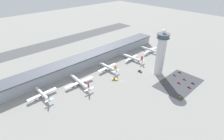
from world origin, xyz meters
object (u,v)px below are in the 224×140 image
Objects in this scene: airplane_gate_charlie at (108,67)px; car_yellow_taxi at (189,87)px; airplane_gate_alpha at (43,94)px; airplane_gate_bravo at (80,82)px; car_black_suv at (174,75)px; service_truck_catering at (140,71)px; car_navy_sedan at (184,79)px; service_truck_fuel at (140,61)px; car_blue_compact at (179,72)px; car_maroon_suv at (193,83)px; service_truck_baggage at (115,79)px; airplane_gate_echo at (151,50)px; car_white_wagon at (164,83)px; control_tower at (161,53)px; car_red_hatchback at (179,83)px; airplane_gate_delta at (132,58)px; car_grey_coupe at (179,96)px.

airplane_gate_charlie is 7.28× the size of car_yellow_taxi.
airplane_gate_alpha is 45.85m from airplane_gate_bravo.
car_black_suv is at bearing -27.16° from airplane_gate_alpha.
service_truck_catering is at bearing -21.07° from airplane_gate_bravo.
car_yellow_taxi is 18.36m from car_navy_sedan.
car_black_suv is (57.07, -74.99, -4.09)m from airplane_gate_charlie.
service_truck_fuel is 1.80× the size of car_blue_compact.
car_maroon_suv is (-0.95, -26.59, -0.02)m from car_black_suv.
airplane_gate_charlie reaches higher than service_truck_baggage.
airplane_gate_echo is (194.79, -8.96, 0.18)m from airplane_gate_alpha.
car_white_wagon reaches higher than car_yellow_taxi.
service_truck_fuel is 0.97× the size of service_truck_baggage.
airplane_gate_charlie is 7.30× the size of car_white_wagon.
car_navy_sedan is (108.79, -85.16, -3.54)m from airplane_gate_bravo.
car_blue_compact is 28.86m from car_maroon_suv.
airplane_gate_echo reaches higher than airplane_gate_alpha.
service_truck_fuel is at bearing 90.87° from car_navy_sedan.
service_truck_catering is (-68.07, -30.78, -3.52)m from airplane_gate_echo.
service_truck_catering is 1.23× the size of car_navy_sedan.
service_truck_baggage is 1.63× the size of car_yellow_taxi.
control_tower is 1.81× the size of airplane_gate_alpha.
car_red_hatchback is 0.95× the size of car_maroon_suv.
airplane_gate_delta is at bearing 93.47° from car_maroon_suv.
airplane_gate_alpha is 8.25× the size of car_red_hatchback.
control_tower is at bearing 53.80° from car_white_wagon.
airplane_gate_alpha is at bearing 172.94° from service_truck_fuel.
car_navy_sedan is at bearing -42.67° from service_truck_baggage.
airplane_gate_bravo is 9.21× the size of car_yellow_taxi.
airplane_gate_echo is at bearing 66.69° from car_maroon_suv.
airplane_gate_alpha reaches higher than service_truck_baggage.
car_grey_coupe is 1.00× the size of car_red_hatchback.
airplane_gate_bravo is 46.04m from service_truck_baggage.
car_maroon_suv is at bearing 3.30° from car_yellow_taxi.
car_blue_compact is (39.59, -40.21, -0.43)m from service_truck_catering.
control_tower is 70.90m from service_truck_baggage.
airplane_gate_delta is (102.01, 2.05, -0.06)m from airplane_gate_bravo.
car_blue_compact is 18.35m from car_navy_sedan.
car_white_wagon reaches higher than car_black_suv.
control_tower reaches higher than airplane_gate_delta.
control_tower is 8.29× the size of service_truck_baggage.
service_truck_fuel is at bearing 102.53° from car_blue_compact.
car_white_wagon is (0.75, -40.09, -0.38)m from service_truck_catering.
control_tower is at bearing 87.05° from car_red_hatchback.
service_truck_catering is (126.72, -39.74, -3.34)m from airplane_gate_alpha.
airplane_gate_echo is (52.62, 50.77, -27.03)m from control_tower.
car_white_wagon is at bearing -88.93° from service_truck_catering.
airplane_gate_echo is at bearing -0.25° from airplane_gate_bravo.
car_maroon_suv is (10.96, -45.90, -30.95)m from control_tower.
car_navy_sedan is at bearing -90.79° from car_black_suv.
airplane_gate_alpha reaches higher than service_truck_fuel.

